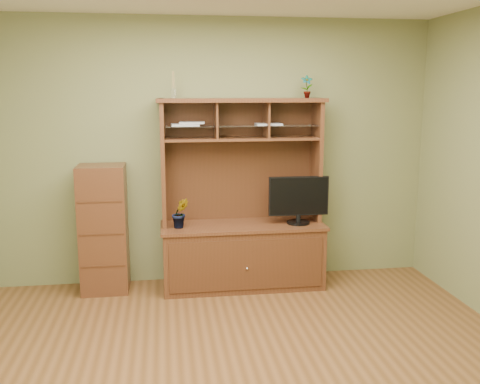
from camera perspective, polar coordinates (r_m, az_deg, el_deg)
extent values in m
cube|color=#583619|center=(4.03, 0.37, -18.75)|extent=(4.50, 4.00, 0.02)
cube|color=olive|center=(5.53, -2.72, 4.30)|extent=(4.50, 0.02, 2.70)
cube|color=olive|center=(1.67, 10.98, -11.46)|extent=(4.50, 0.02, 2.70)
cube|color=#422012|center=(5.49, 0.28, -6.88)|extent=(1.60, 0.55, 0.62)
cube|color=#3E2210|center=(5.22, 0.74, -7.80)|extent=(1.50, 0.01, 0.50)
sphere|color=silver|center=(5.22, 0.77, -8.17)|extent=(0.02, 0.02, 0.02)
cube|color=#422012|center=(5.40, 0.29, -3.59)|extent=(1.64, 0.59, 0.03)
cube|color=#422012|center=(5.32, -8.23, 3.11)|extent=(0.04, 0.35, 1.25)
cube|color=#422012|center=(5.54, 8.16, 3.42)|extent=(0.04, 0.35, 1.25)
cube|color=#3E2210|center=(5.53, -0.11, 3.52)|extent=(1.52, 0.02, 1.25)
cube|color=#422012|center=(5.33, 0.14, 9.77)|extent=(1.66, 0.40, 0.04)
cube|color=#422012|center=(5.35, 0.14, 5.70)|extent=(1.52, 0.32, 0.02)
cube|color=#422012|center=(5.30, -2.60, 7.66)|extent=(0.02, 0.31, 0.35)
cube|color=#422012|center=(5.38, 2.83, 7.70)|extent=(0.02, 0.31, 0.35)
cube|color=silver|center=(5.33, 0.15, 7.08)|extent=(1.50, 0.27, 0.01)
cylinder|color=black|center=(5.44, 6.23, -3.24)|extent=(0.23, 0.23, 0.02)
cylinder|color=black|center=(5.43, 6.24, -2.74)|extent=(0.05, 0.05, 0.07)
cube|color=black|center=(5.38, 6.29, -0.43)|extent=(0.61, 0.06, 0.39)
imported|color=#31531C|center=(5.24, -6.39, -2.24)|extent=(0.18, 0.15, 0.30)
imported|color=#416F27|center=(5.46, 7.14, 11.10)|extent=(0.13, 0.10, 0.22)
cylinder|color=silver|center=(5.27, -7.10, 10.40)|extent=(0.05, 0.05, 0.09)
cylinder|color=tan|center=(5.27, -7.13, 11.79)|extent=(0.03, 0.03, 0.16)
cube|color=#A7A7AC|center=(5.28, -5.89, 7.15)|extent=(0.27, 0.21, 0.02)
cube|color=#A7A7AC|center=(5.29, -5.13, 7.38)|extent=(0.26, 0.21, 0.02)
cube|color=#A7A7AC|center=(5.38, 3.06, 7.24)|extent=(0.26, 0.20, 0.02)
cube|color=#422012|center=(5.44, -14.33, -3.83)|extent=(0.45, 0.41, 1.27)
cube|color=#3E2210|center=(5.33, -14.40, -7.67)|extent=(0.41, 0.01, 0.02)
cube|color=#3E2210|center=(5.24, -14.56, -4.39)|extent=(0.41, 0.01, 0.01)
cube|color=#3E2210|center=(5.17, -14.73, -1.01)|extent=(0.41, 0.01, 0.01)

